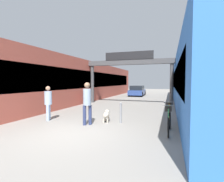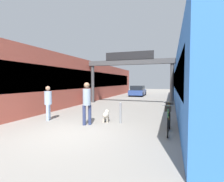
# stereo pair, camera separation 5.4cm
# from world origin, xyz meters

# --- Properties ---
(ground_plane) EXTENTS (80.00, 80.00, 0.00)m
(ground_plane) POSITION_xyz_m (0.00, 0.00, 0.00)
(ground_plane) COLOR gray
(storefront_left) EXTENTS (3.00, 26.00, 3.72)m
(storefront_left) POSITION_xyz_m (-5.09, 11.00, 1.86)
(storefront_left) COLOR #B25142
(storefront_left) RESTS_ON ground_plane
(storefront_right) EXTENTS (3.00, 26.00, 3.72)m
(storefront_right) POSITION_xyz_m (5.09, 11.00, 1.86)
(storefront_right) COLOR blue
(storefront_right) RESTS_ON ground_plane
(arcade_sign_gateway) EXTENTS (7.40, 0.47, 4.28)m
(arcade_sign_gateway) POSITION_xyz_m (0.00, 8.87, 3.06)
(arcade_sign_gateway) COLOR #4C4C4F
(arcade_sign_gateway) RESTS_ON ground_plane
(pedestrian_with_dog) EXTENTS (0.48, 0.48, 1.82)m
(pedestrian_with_dog) POSITION_xyz_m (-0.09, 1.37, 1.05)
(pedestrian_with_dog) COLOR navy
(pedestrian_with_dog) RESTS_ON ground_plane
(pedestrian_companion) EXTENTS (0.45, 0.45, 1.64)m
(pedestrian_companion) POSITION_xyz_m (-2.26, 1.58, 0.93)
(pedestrian_companion) COLOR #A5BFE0
(pedestrian_companion) RESTS_ON ground_plane
(dog_on_leash) EXTENTS (0.40, 0.76, 0.53)m
(dog_on_leash) POSITION_xyz_m (0.49, 2.15, 0.33)
(dog_on_leash) COLOR beige
(dog_on_leash) RESTS_ON ground_plane
(bicycle_green_nearest) EXTENTS (0.46, 1.69, 0.98)m
(bicycle_green_nearest) POSITION_xyz_m (3.21, 1.27, 0.44)
(bicycle_green_nearest) COLOR black
(bicycle_green_nearest) RESTS_ON ground_plane
(bicycle_orange_second) EXTENTS (0.46, 1.69, 0.98)m
(bicycle_orange_second) POSITION_xyz_m (3.23, 2.44, 0.44)
(bicycle_orange_second) COLOR black
(bicycle_orange_second) RESTS_ON ground_plane
(bollard_post_metal) EXTENTS (0.10, 0.10, 0.94)m
(bollard_post_metal) POSITION_xyz_m (1.17, 2.15, 0.48)
(bollard_post_metal) COLOR gray
(bollard_post_metal) RESTS_ON ground_plane
(cafe_chair_red_nearer) EXTENTS (0.55, 0.55, 0.89)m
(cafe_chair_red_nearer) POSITION_xyz_m (-3.09, 7.21, 0.54)
(cafe_chair_red_nearer) COLOR gray
(cafe_chair_red_nearer) RESTS_ON ground_plane
(parked_car_blue) EXTENTS (1.87, 4.04, 1.33)m
(parked_car_blue) POSITION_xyz_m (-0.85, 17.31, 0.64)
(parked_car_blue) COLOR #2D478C
(parked_car_blue) RESTS_ON ground_plane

